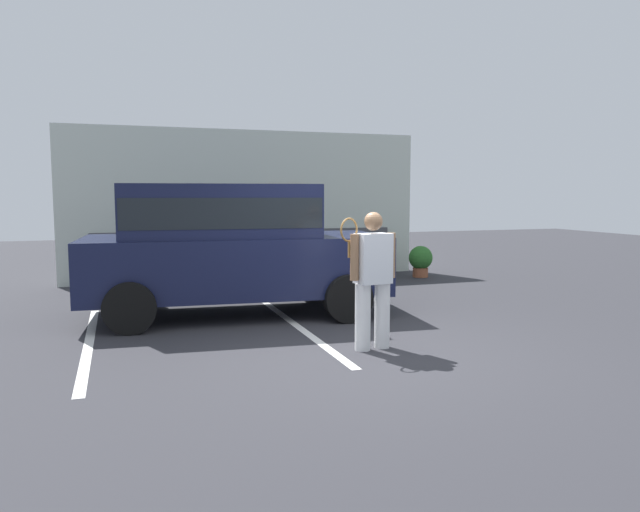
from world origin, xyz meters
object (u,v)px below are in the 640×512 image
tennis_player_man (373,278)px  potted_plant_by_porch (375,258)px  parked_suv (229,243)px  potted_plant_secondary (421,260)px

tennis_player_man → potted_plant_by_porch: bearing=-122.1°
parked_suv → potted_plant_secondary: (4.91, 2.84, -0.75)m
potted_plant_by_porch → potted_plant_secondary: bearing=-7.0°
parked_suv → tennis_player_man: parked_suv is taller
tennis_player_man → potted_plant_by_porch: 6.14m
parked_suv → tennis_player_man: bearing=-58.5°
parked_suv → potted_plant_secondary: bearing=35.2°
parked_suv → potted_plant_by_porch: (3.82, 2.98, -0.69)m
potted_plant_by_porch → tennis_player_man: bearing=-114.4°
potted_plant_by_porch → parked_suv: bearing=-142.1°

